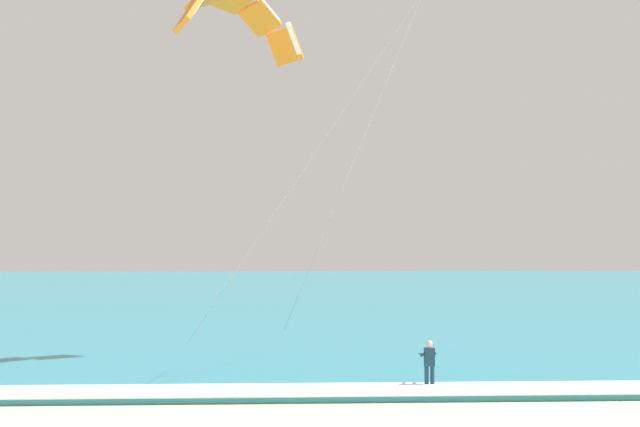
# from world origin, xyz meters

# --- Properties ---
(sea) EXTENTS (200.00, 120.00, 0.20)m
(sea) POSITION_xyz_m (0.00, 72.84, 0.10)
(sea) COLOR teal
(sea) RESTS_ON ground
(surf_foam) EXTENTS (200.00, 2.12, 0.04)m
(surf_foam) POSITION_xyz_m (0.00, 13.84, 0.22)
(surf_foam) COLOR white
(surf_foam) RESTS_ON sea
(surfboard) EXTENTS (0.50, 1.42, 0.09)m
(surfboard) POSITION_xyz_m (-2.42, 14.57, 0.03)
(surfboard) COLOR #E04C38
(surfboard) RESTS_ON ground
(kitesurfer) EXTENTS (0.55, 0.53, 1.69)m
(kitesurfer) POSITION_xyz_m (-2.42, 14.59, 0.94)
(kitesurfer) COLOR #143347
(kitesurfer) RESTS_ON ground
(kite_primary) EXTENTS (9.28, 7.94, 14.43)m
(kite_primary) POSITION_xyz_m (-9.33, 20.11, 14.54)
(kite_primary) COLOR orange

